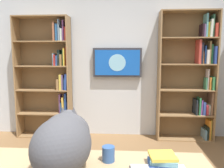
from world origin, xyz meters
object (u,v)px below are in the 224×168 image
bookshelf_left (192,76)px  coffee_mug (108,154)px  bookshelf_right (51,81)px  cat (63,141)px  desk_book_stack (163,160)px  wall_mounted_tv (117,63)px

bookshelf_left → coffee_mug: bookshelf_left is taller
bookshelf_right → cat: size_ratio=3.60×
bookshelf_right → desk_book_stack: bearing=122.4°
bookshelf_right → desk_book_stack: size_ratio=11.51×
cat → bookshelf_right: bearing=-69.3°
cat → wall_mounted_tv: bearing=-94.8°
bookshelf_right → coffee_mug: size_ratio=21.41×
bookshelf_left → cat: bearing=59.5°
bookshelf_left → coffee_mug: 2.67m
cat → coffee_mug: bearing=-155.2°
bookshelf_right → desk_book_stack: 2.85m
bookshelf_left → cat: bookshelf_left is taller
bookshelf_right → wall_mounted_tv: 1.19m
bookshelf_left → wall_mounted_tv: bookshelf_left is taller
desk_book_stack → bookshelf_right: bearing=-57.6°
wall_mounted_tv → coffee_mug: size_ratio=8.65×
coffee_mug → cat: bearing=24.8°
bookshelf_right → cat: bearing=110.7°
wall_mounted_tv → cat: wall_mounted_tv is taller
bookshelf_right → cat: 2.65m
bookshelf_left → bookshelf_right: 2.40m
desk_book_stack → cat: bearing=7.4°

